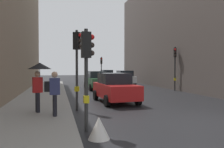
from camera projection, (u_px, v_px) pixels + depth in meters
The scene contains 13 objects.
ground_plane at pixel (205, 121), 9.12m from camera, with size 120.00×120.00×0.00m, color black.
sidewalk_kerb at pixel (40, 102), 13.46m from camera, with size 3.28×40.00×0.16m, color gray.
traffic_light_mid_street at pixel (175, 60), 20.99m from camera, with size 0.34×0.45×3.99m.
traffic_light_near_left at pixel (87, 61), 7.57m from camera, with size 0.44×0.27×3.34m.
traffic_light_near_right at pixel (77, 55), 11.30m from camera, with size 0.44×0.39×3.91m.
traffic_light_far_median at pixel (101, 65), 31.29m from camera, with size 0.24×0.43×3.56m.
car_green_estate at pixel (97, 80), 22.39m from camera, with size 2.21×4.30×1.76m.
car_red_sedan at pixel (115, 88), 13.97m from camera, with size 2.24×4.31×1.76m.
car_white_compact at pixel (124, 78), 28.29m from camera, with size 2.03×4.21×1.76m.
car_silver_hatchback at pixel (106, 75), 36.93m from camera, with size 2.06×4.22×1.76m.
pedestrian_with_umbrella at pixel (39, 73), 10.06m from camera, with size 1.00×1.00×2.14m.
pedestrian_with_grey_backpack at pixel (54, 91), 9.24m from camera, with size 0.62×0.36×1.77m.
warning_sign_triangle at pixel (99, 128), 6.76m from camera, with size 0.64×0.64×0.65m, color silver.
Camera 1 is at (-5.60, -8.01, 2.07)m, focal length 37.35 mm.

